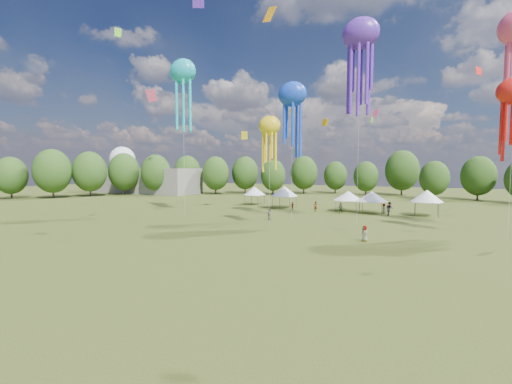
% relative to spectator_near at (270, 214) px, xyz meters
% --- Properties ---
extents(ground, '(300.00, 300.00, 0.00)m').
position_rel_spectator_near_xyz_m(ground, '(10.00, -37.92, -0.84)').
color(ground, '#384416').
rests_on(ground, ground).
extents(spectator_near, '(1.03, 0.97, 1.69)m').
position_rel_spectator_near_xyz_m(spectator_near, '(0.00, 0.00, 0.00)').
color(spectator_near, gray).
rests_on(spectator_near, ground).
extents(spectators_far, '(17.95, 28.01, 1.90)m').
position_rel_spectator_near_xyz_m(spectators_far, '(11.37, 11.80, 0.05)').
color(spectators_far, gray).
rests_on(spectators_far, ground).
extents(festival_tents, '(38.47, 8.15, 4.38)m').
position_rel_spectator_near_xyz_m(festival_tents, '(5.64, 16.22, 2.29)').
color(festival_tents, '#47474C').
rests_on(festival_tents, ground).
extents(show_kites, '(50.79, 12.13, 28.34)m').
position_rel_spectator_near_xyz_m(show_kites, '(11.77, 0.73, 19.34)').
color(show_kites, blue).
rests_on(show_kites, ground).
extents(small_kites, '(63.58, 56.17, 45.32)m').
position_rel_spectator_near_xyz_m(small_kites, '(11.34, 4.26, 30.51)').
color(small_kites, blue).
rests_on(small_kites, ground).
extents(treeline, '(201.57, 95.24, 13.43)m').
position_rel_spectator_near_xyz_m(treeline, '(6.13, 24.59, 5.70)').
color(treeline, '#38281C').
rests_on(treeline, ground).
extents(hangar, '(40.00, 12.00, 8.00)m').
position_rel_spectator_near_xyz_m(hangar, '(-62.00, 34.08, 3.16)').
color(hangar, gray).
rests_on(hangar, ground).
extents(radome, '(9.00, 9.00, 16.00)m').
position_rel_spectator_near_xyz_m(radome, '(-78.00, 40.08, 9.14)').
color(radome, white).
rests_on(radome, ground).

